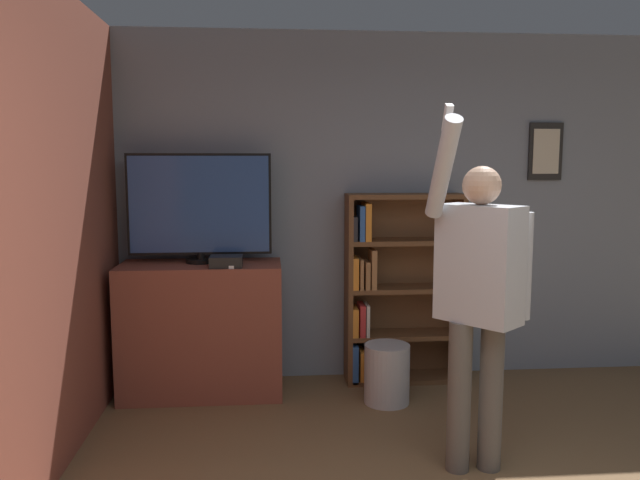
{
  "coord_description": "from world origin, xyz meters",
  "views": [
    {
      "loc": [
        -0.9,
        -1.77,
        1.71
      ],
      "look_at": [
        -0.58,
        2.02,
        1.23
      ],
      "focal_mm": 35.0,
      "sensor_mm": 36.0,
      "label": 1
    }
  ],
  "objects_px": {
    "bookshelf": "(393,292)",
    "person": "(479,290)",
    "game_console": "(226,261)",
    "waste_bin": "(387,374)",
    "television": "(200,207)"
  },
  "relations": [
    {
      "from": "waste_bin",
      "to": "person",
      "type": "bearing_deg",
      "value": -73.55
    },
    {
      "from": "television",
      "to": "bookshelf",
      "type": "height_order",
      "value": "television"
    },
    {
      "from": "game_console",
      "to": "bookshelf",
      "type": "height_order",
      "value": "bookshelf"
    },
    {
      "from": "television",
      "to": "bookshelf",
      "type": "bearing_deg",
      "value": 4.2
    },
    {
      "from": "bookshelf",
      "to": "person",
      "type": "height_order",
      "value": "person"
    },
    {
      "from": "bookshelf",
      "to": "waste_bin",
      "type": "relative_size",
      "value": 3.47
    },
    {
      "from": "game_console",
      "to": "bookshelf",
      "type": "relative_size",
      "value": 0.16
    },
    {
      "from": "television",
      "to": "waste_bin",
      "type": "bearing_deg",
      "value": -14.83
    },
    {
      "from": "game_console",
      "to": "waste_bin",
      "type": "bearing_deg",
      "value": -7.58
    },
    {
      "from": "game_console",
      "to": "person",
      "type": "distance_m",
      "value": 1.84
    },
    {
      "from": "bookshelf",
      "to": "television",
      "type": "bearing_deg",
      "value": -175.8
    },
    {
      "from": "television",
      "to": "person",
      "type": "bearing_deg",
      "value": -39.92
    },
    {
      "from": "television",
      "to": "game_console",
      "type": "bearing_deg",
      "value": -45.54
    },
    {
      "from": "game_console",
      "to": "bookshelf",
      "type": "bearing_deg",
      "value": 13.77
    },
    {
      "from": "game_console",
      "to": "television",
      "type": "bearing_deg",
      "value": 134.46
    }
  ]
}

